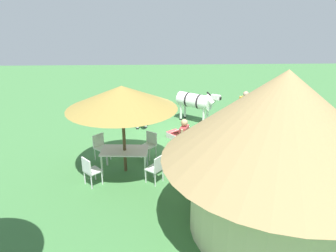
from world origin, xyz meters
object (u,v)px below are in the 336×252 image
Objects in this scene: thatched_hut at (279,144)px; patio_chair_west_end at (100,145)px; zebra_nearest_camera at (138,105)px; zebra_by_umbrella at (247,130)px; standing_watcher at (245,107)px; zebra_toward_hut at (195,101)px; patio_dining_table at (125,152)px; guest_beside_umbrella at (184,138)px; patio_chair_near_lawn at (150,143)px; shade_umbrella at (122,97)px; patio_chair_east_end at (90,170)px; striped_lounge_chair at (177,132)px; patio_chair_near_hut at (156,167)px.

patio_chair_west_end is (4.58, -3.82, -1.67)m from thatched_hut.
zebra_by_umbrella is at bearing 124.80° from zebra_nearest_camera.
zebra_by_umbrella is (0.54, 2.32, -0.09)m from standing_watcher.
thatched_hut reaches higher than zebra_nearest_camera.
thatched_hut reaches higher than zebra_toward_hut.
guest_beside_umbrella is (-1.90, -0.26, 0.33)m from patio_dining_table.
standing_watcher reaches higher than patio_chair_near_lawn.
patio_chair_near_lawn is at bearing 80.27° from standing_watcher.
shade_umbrella is 3.72× the size of patio_chair_east_end.
zebra_toward_hut is at bearing 25.66° from striped_lounge_chair.
patio_chair_near_hut is 0.42× the size of zebra_by_umbrella.
patio_chair_near_hut is at bearing -19.69° from guest_beside_umbrella.
zebra_nearest_camera is at bearing -44.32° from zebra_toward_hut.
patio_chair_west_end is 0.44× the size of zebra_nearest_camera.
zebra_nearest_camera is at bearing -64.43° from thatched_hut.
thatched_hut is 5.29× the size of striped_lounge_chair.
patio_chair_east_end is 7.10m from standing_watcher.
guest_beside_umbrella reaches higher than striped_lounge_chair.
patio_chair_near_lawn is (-1.72, -1.85, 0.00)m from patio_chair_east_end.
patio_chair_west_end is at bearing -43.64° from patio_dining_table.
patio_dining_table is at bearing 90.00° from patio_chair_near_hut.
patio_dining_table is at bearing -171.32° from zebra_by_umbrella.
standing_watcher is at bearing 157.62° from patio_chair_west_end.
thatched_hut reaches higher than zebra_by_umbrella.
patio_chair_west_end is at bearing -39.83° from thatched_hut.
patio_dining_table reaches higher than striped_lounge_chair.
shade_umbrella reaches higher than patio_chair_near_hut.
zebra_toward_hut is (-1.80, -5.38, 0.45)m from patio_chair_near_hut.
patio_chair_near_hut is at bearing 97.39° from standing_watcher.
guest_beside_umbrella is 0.81× the size of zebra_nearest_camera.
patio_chair_near_hut is 1.00× the size of patio_chair_near_lawn.
patio_chair_near_hut is at bearing -39.07° from thatched_hut.
zebra_toward_hut is at bearing -170.55° from guest_beside_umbrella.
patio_dining_table is 1.95m from guest_beside_umbrella.
patio_chair_near_lawn is 3.45m from zebra_by_umbrella.
patio_chair_near_lawn is at bearing 45.22° from patio_chair_near_hut.
standing_watcher is 2.39m from zebra_by_umbrella.
thatched_hut is 6.19m from patio_chair_west_end.
thatched_hut is at bearing -103.14° from zebra_by_umbrella.
zebra_by_umbrella is at bearing 68.44° from patio_chair_east_end.
standing_watcher is 3.08m from striped_lounge_chair.
zebra_nearest_camera is at bearing -42.71° from patio_chair_near_lawn.
standing_watcher is at bearing 152.72° from zebra_nearest_camera.
striped_lounge_chair is 0.45× the size of zebra_by_umbrella.
striped_lounge_chair is (-2.79, -3.49, -0.27)m from patio_chair_east_end.
striped_lounge_chair is at bearing 63.79° from standing_watcher.
patio_chair_near_hut is at bearing 49.98° from patio_chair_east_end.
standing_watcher is at bearing 95.85° from zebra_toward_hut.
patio_chair_west_end is 6.20m from standing_watcher.
guest_beside_umbrella is 4.42m from zebra_toward_hut.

